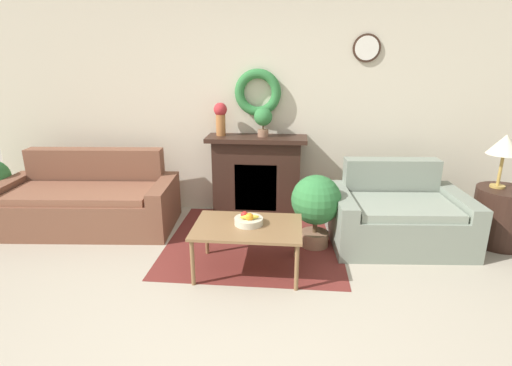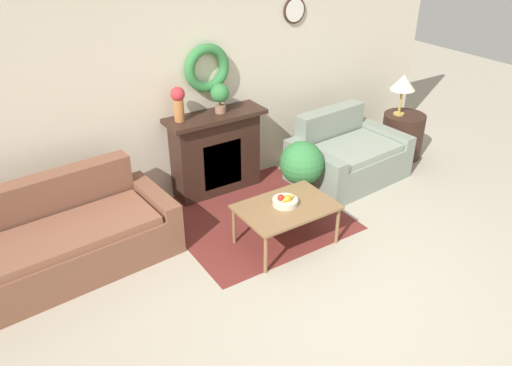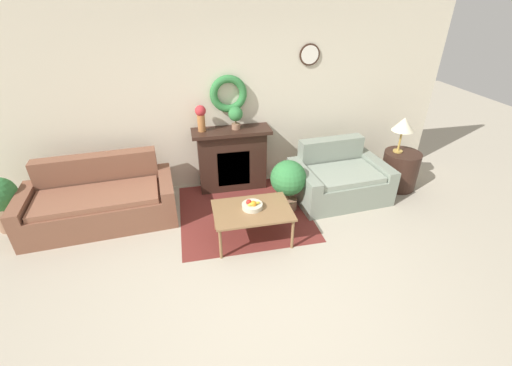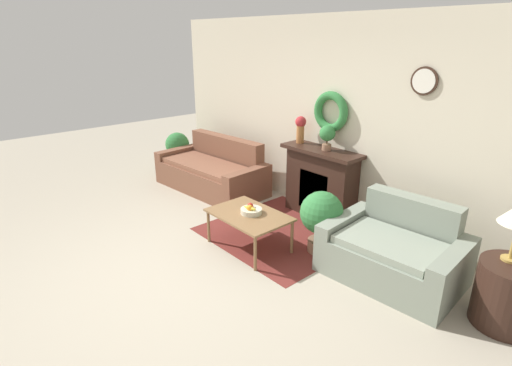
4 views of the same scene
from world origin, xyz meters
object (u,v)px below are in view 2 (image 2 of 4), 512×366
(couch_left, at_px, (68,239))
(fruit_bowl, at_px, (285,201))
(coffee_table, at_px, (286,209))
(potted_plant_floor_by_loveseat, at_px, (302,166))
(side_table_by_loveseat, at_px, (402,135))
(table_lamp, at_px, (403,83))
(loveseat_right, at_px, (346,156))
(vase_on_mantel_left, at_px, (178,101))
(potted_plant_on_mantel, at_px, (220,95))
(fireplace, at_px, (216,152))

(couch_left, height_order, fruit_bowl, couch_left)
(coffee_table, height_order, potted_plant_floor_by_loveseat, potted_plant_floor_by_loveseat)
(side_table_by_loveseat, bearing_deg, coffee_table, -162.44)
(side_table_by_loveseat, bearing_deg, potted_plant_floor_by_loveseat, -172.98)
(fruit_bowl, xyz_separation_m, table_lamp, (2.47, 0.83, 0.54))
(loveseat_right, xyz_separation_m, potted_plant_floor_by_loveseat, (-0.85, -0.18, 0.18))
(coffee_table, bearing_deg, potted_plant_floor_by_loveseat, 42.20)
(vase_on_mantel_left, bearing_deg, couch_left, -160.55)
(couch_left, distance_m, loveseat_right, 3.41)
(coffee_table, distance_m, side_table_by_loveseat, 2.67)
(fruit_bowl, bearing_deg, table_lamp, 18.61)
(coffee_table, bearing_deg, potted_plant_on_mantel, 88.67)
(coffee_table, height_order, table_lamp, table_lamp)
(fruit_bowl, bearing_deg, couch_left, 157.11)
(couch_left, distance_m, fruit_bowl, 2.10)
(couch_left, distance_m, vase_on_mantel_left, 1.80)
(loveseat_right, height_order, vase_on_mantel_left, vase_on_mantel_left)
(fruit_bowl, relative_size, table_lamp, 0.47)
(fruit_bowl, height_order, vase_on_mantel_left, vase_on_mantel_left)
(fireplace, distance_m, potted_plant_on_mantel, 0.70)
(fireplace, distance_m, vase_on_mantel_left, 0.83)
(fruit_bowl, distance_m, vase_on_mantel_left, 1.59)
(potted_plant_on_mantel, bearing_deg, potted_plant_floor_by_loveseat, -52.23)
(coffee_table, xyz_separation_m, fruit_bowl, (0.00, 0.03, 0.08))
(coffee_table, relative_size, table_lamp, 1.75)
(fireplace, height_order, side_table_by_loveseat, fireplace)
(table_lamp, height_order, potted_plant_floor_by_loveseat, table_lamp)
(side_table_by_loveseat, distance_m, potted_plant_floor_by_loveseat, 1.94)
(potted_plant_on_mantel, bearing_deg, loveseat_right, -22.17)
(coffee_table, xyz_separation_m, side_table_by_loveseat, (2.54, 0.80, -0.11))
(fireplace, height_order, coffee_table, fireplace)
(potted_plant_floor_by_loveseat, bearing_deg, loveseat_right, 11.84)
(table_lamp, bearing_deg, loveseat_right, -173.54)
(table_lamp, bearing_deg, potted_plant_floor_by_loveseat, -171.04)
(side_table_by_loveseat, bearing_deg, fireplace, 168.04)
(fruit_bowl, height_order, side_table_by_loveseat, side_table_by_loveseat)
(coffee_table, distance_m, fruit_bowl, 0.09)
(fruit_bowl, distance_m, potted_plant_on_mantel, 1.49)
(couch_left, bearing_deg, potted_plant_on_mantel, 9.86)
(fireplace, height_order, couch_left, fireplace)
(vase_on_mantel_left, relative_size, potted_plant_floor_by_loveseat, 0.51)
(loveseat_right, bearing_deg, coffee_table, -157.31)
(fireplace, relative_size, coffee_table, 1.22)
(fireplace, height_order, potted_plant_floor_by_loveseat, fireplace)
(loveseat_right, distance_m, coffee_table, 1.66)
(couch_left, bearing_deg, potted_plant_floor_by_loveseat, -10.48)
(fireplace, bearing_deg, potted_plant_floor_by_loveseat, -49.47)
(vase_on_mantel_left, height_order, potted_plant_floor_by_loveseat, vase_on_mantel_left)
(couch_left, xyz_separation_m, coffee_table, (1.93, -0.84, 0.11))
(vase_on_mantel_left, distance_m, potted_plant_on_mantel, 0.50)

